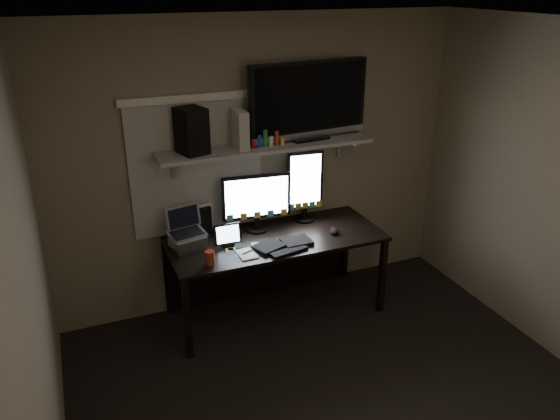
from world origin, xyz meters
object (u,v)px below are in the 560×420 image
mouse (334,231)px  tablet (227,235)px  tv (309,101)px  speaker (191,131)px  desk (271,250)px  keyboard (283,244)px  cup (210,258)px  game_console (240,129)px  laptop (187,230)px  monitor_portrait (305,186)px  monitor_landscape (257,202)px

mouse → tablet: (-0.91, 0.12, 0.08)m
tv → speaker: size_ratio=3.04×
desk → mouse: mouse is taller
keyboard → speaker: speaker is taller
mouse → tv: tv is taller
cup → mouse: bearing=6.6°
tablet → game_console: 0.86m
laptop → speaker: speaker is taller
keyboard → mouse: size_ratio=4.24×
desk → tv: 1.31m
monitor_portrait → laptop: (-1.10, -0.16, -0.16)m
monitor_portrait → laptop: bearing=-166.8°
keyboard → game_console: game_console is taller
monitor_landscape → laptop: (-0.63, -0.11, -0.10)m
tablet → laptop: size_ratio=0.69×
monitor_landscape → mouse: size_ratio=5.10×
laptop → cup: size_ratio=2.97×
mouse → laptop: 1.24m
tv → monitor_portrait: bearing=173.7°
keyboard → tablet: tablet is taller
mouse → cup: 1.13m
laptop → cup: 0.35m
monitor_landscape → laptop: size_ratio=1.82×
mouse → cup: size_ratio=1.06×
laptop → speaker: 0.78m
laptop → speaker: (0.12, 0.13, 0.77)m
tablet → tv: 1.29m
laptop → monitor_landscape: bearing=-1.4°
desk → monitor_portrait: size_ratio=2.77×
monitor_landscape → game_console: bearing=176.4°
game_console → monitor_portrait: bearing=3.6°
desk → mouse: 0.58m
monitor_landscape → tablet: size_ratio=2.66×
monitor_landscape → mouse: monitor_landscape is taller
monitor_landscape → mouse: 0.70m
game_console → speaker: speaker is taller
monitor_portrait → tv: size_ratio=0.60×
desk → cup: 0.77m
tablet → game_console: bearing=48.1°
keyboard → laptop: (-0.72, 0.25, 0.15)m
mouse → laptop: size_ratio=0.36×
monitor_portrait → tablet: bearing=-158.5°
speaker → mouse: bearing=-31.6°
monitor_landscape → desk: bearing=-29.5°
tv → game_console: (-0.61, -0.02, -0.17)m
keyboard → game_console: 0.99m
cup → desk: bearing=29.8°
cup → speaker: size_ratio=0.31×
tv → mouse: bearing=-79.7°
monitor_landscape → game_console: game_console is taller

